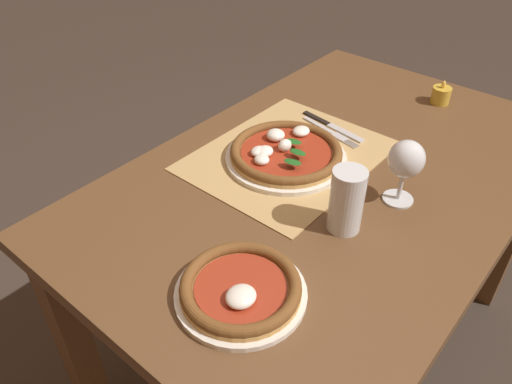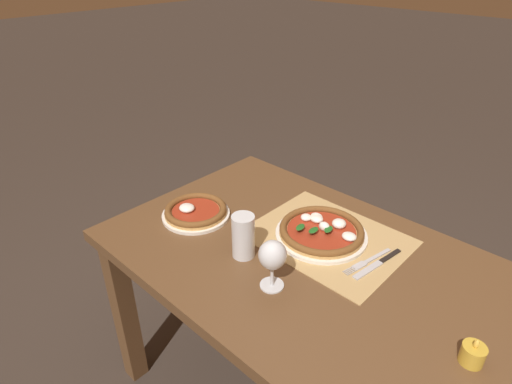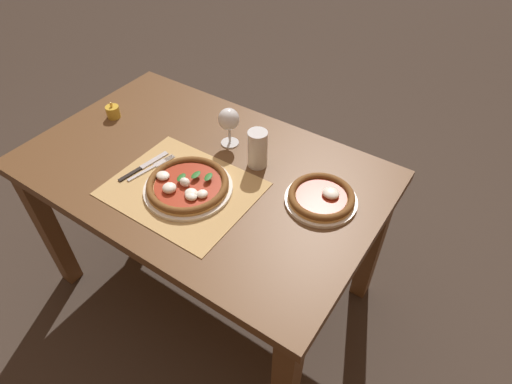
% 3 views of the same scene
% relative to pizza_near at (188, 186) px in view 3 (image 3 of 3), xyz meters
% --- Properties ---
extents(ground_plane, '(24.00, 24.00, 0.00)m').
position_rel_pizza_near_xyz_m(ground_plane, '(-0.04, 0.12, -0.76)').
color(ground_plane, '#382D26').
extents(dining_table, '(1.32, 0.83, 0.74)m').
position_rel_pizza_near_xyz_m(dining_table, '(-0.04, 0.12, -0.13)').
color(dining_table, brown).
rests_on(dining_table, ground).
extents(paper_placemat, '(0.49, 0.39, 0.00)m').
position_rel_pizza_near_xyz_m(paper_placemat, '(-0.02, -0.01, -0.02)').
color(paper_placemat, tan).
rests_on(paper_placemat, dining_table).
extents(pizza_near, '(0.31, 0.31, 0.05)m').
position_rel_pizza_near_xyz_m(pizza_near, '(0.00, 0.00, 0.00)').
color(pizza_near, silver).
rests_on(pizza_near, paper_placemat).
extents(pizza_far, '(0.24, 0.24, 0.05)m').
position_rel_pizza_near_xyz_m(pizza_far, '(0.41, 0.21, -0.00)').
color(pizza_far, silver).
rests_on(pizza_far, dining_table).
extents(wine_glass, '(0.08, 0.08, 0.16)m').
position_rel_pizza_near_xyz_m(wine_glass, '(-0.04, 0.29, 0.08)').
color(wine_glass, silver).
rests_on(wine_glass, dining_table).
extents(pint_glass, '(0.07, 0.07, 0.15)m').
position_rel_pizza_near_xyz_m(pint_glass, '(0.12, 0.25, 0.05)').
color(pint_glass, silver).
rests_on(pint_glass, dining_table).
extents(fork, '(0.06, 0.20, 0.00)m').
position_rel_pizza_near_xyz_m(fork, '(-0.18, 0.01, -0.02)').
color(fork, '#B7B7BC').
rests_on(fork, paper_placemat).
extents(knife, '(0.05, 0.22, 0.01)m').
position_rel_pizza_near_xyz_m(knife, '(-0.21, 0.00, -0.02)').
color(knife, black).
rests_on(knife, paper_placemat).
extents(votive_candle, '(0.06, 0.06, 0.07)m').
position_rel_pizza_near_xyz_m(votive_candle, '(-0.55, 0.17, 0.00)').
color(votive_candle, gold).
rests_on(votive_candle, dining_table).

